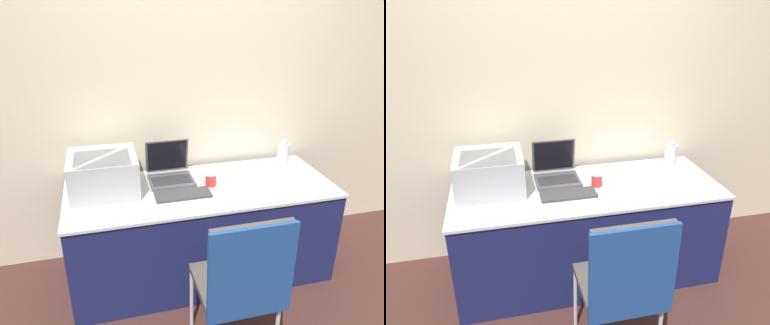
% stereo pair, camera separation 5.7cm
% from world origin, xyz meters
% --- Properties ---
extents(ground_plane, '(14.00, 14.00, 0.00)m').
position_xyz_m(ground_plane, '(0.00, 0.00, 0.00)').
color(ground_plane, '#472823').
extents(wall_back, '(8.00, 0.05, 2.60)m').
position_xyz_m(wall_back, '(0.00, 0.82, 1.30)').
color(wall_back, beige).
rests_on(wall_back, ground_plane).
extents(table, '(1.90, 0.74, 0.74)m').
position_xyz_m(table, '(0.00, 0.36, 0.37)').
color(table, '#191E51').
rests_on(table, ground_plane).
extents(printer, '(0.46, 0.43, 0.26)m').
position_xyz_m(printer, '(-0.67, 0.47, 0.88)').
color(printer, '#B2B7BC').
rests_on(printer, table).
extents(laptop_left, '(0.32, 0.31, 0.27)m').
position_xyz_m(laptop_left, '(-0.19, 0.55, 0.80)').
color(laptop_left, '#4C4C51').
rests_on(laptop_left, table).
extents(external_keyboard, '(0.38, 0.14, 0.02)m').
position_xyz_m(external_keyboard, '(-0.16, 0.26, 0.75)').
color(external_keyboard, '#3D3D42').
rests_on(external_keyboard, table).
extents(coffee_cup, '(0.08, 0.08, 0.09)m').
position_xyz_m(coffee_cup, '(0.07, 0.37, 0.78)').
color(coffee_cup, red).
rests_on(coffee_cup, table).
extents(metal_pitcher, '(0.10, 0.10, 0.21)m').
position_xyz_m(metal_pitcher, '(0.75, 0.60, 0.83)').
color(metal_pitcher, silver).
rests_on(metal_pitcher, table).
extents(chair, '(0.45, 0.44, 0.99)m').
position_xyz_m(chair, '(-0.00, -0.48, 0.62)').
color(chair, '#4C4742').
rests_on(chair, ground_plane).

